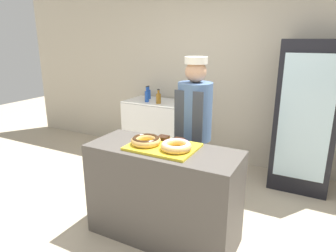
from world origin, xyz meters
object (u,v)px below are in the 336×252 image
object	(u,v)px
bottle_blue_b	(147,96)
bottle_amber_b	(158,98)
brownie_back_left	(163,138)
chest_freezer	(159,129)
brownie_back_right	(178,140)
bottle_amber	(186,96)
serving_tray	(163,147)
bottle_blue	(148,94)
beverage_fridge	(306,117)
donut_chocolate_glaze	(146,140)
donut_light_glaze	(176,146)
baker_person	(194,132)

from	to	relation	value
bottle_blue_b	bottle_amber_b	xyz separation A→B (m)	(0.21, -0.02, -0.01)
brownie_back_left	chest_freezer	size ratio (longest dim) A/B	0.09
brownie_back_right	chest_freezer	bearing A→B (deg)	124.47
bottle_amber	bottle_blue_b	distance (m)	0.59
serving_tray	brownie_back_left	distance (m)	0.17
brownie_back_right	bottle_amber	xyz separation A→B (m)	(-0.72, 1.76, 0.05)
bottle_blue	bottle_amber	bearing A→B (deg)	4.12
bottle_blue	bottle_amber_b	distance (m)	0.40
brownie_back_right	beverage_fridge	world-z (taller)	beverage_fridge
bottle_amber_b	bottle_blue	bearing A→B (deg)	143.07
donut_chocolate_glaze	beverage_fridge	size ratio (longest dim) A/B	0.15
donut_light_glaze	baker_person	bearing A→B (deg)	99.66
donut_chocolate_glaze	bottle_amber_b	size ratio (longest dim) A/B	1.26
baker_person	bottle_amber	size ratio (longest dim) A/B	7.38
serving_tray	bottle_amber_b	bearing A→B (deg)	120.61
brownie_back_right	donut_light_glaze	bearing A→B (deg)	-69.60
bottle_blue	donut_light_glaze	bearing A→B (deg)	-53.04
beverage_fridge	bottle_blue	size ratio (longest dim) A/B	8.87
brownie_back_left	bottle_blue_b	bearing A→B (deg)	126.31
brownie_back_right	bottle_amber_b	distance (m)	1.80
baker_person	brownie_back_left	bearing A→B (deg)	-104.14
bottle_blue_b	donut_chocolate_glaze	bearing A→B (deg)	-58.71
donut_chocolate_glaze	bottle_blue_b	bearing A→B (deg)	121.29
bottle_amber_b	chest_freezer	bearing A→B (deg)	115.42
serving_tray	donut_chocolate_glaze	distance (m)	0.16
serving_tray	beverage_fridge	size ratio (longest dim) A/B	0.33
bottle_blue	bottle_blue_b	distance (m)	0.25
bottle_blue_b	baker_person	bearing A→B (deg)	-39.97
donut_chocolate_glaze	bottle_amber_b	xyz separation A→B (m)	(-0.81, 1.66, 0.03)
baker_person	bottle_blue	xyz separation A→B (m)	(-1.32, 1.24, 0.11)
serving_tray	baker_person	size ratio (longest dim) A/B	0.36
baker_person	bottle_amber_b	world-z (taller)	baker_person
serving_tray	baker_person	xyz separation A→B (m)	(0.04, 0.62, -0.03)
bottle_amber	donut_chocolate_glaze	bearing A→B (deg)	-75.86
bottle_amber_b	donut_light_glaze	bearing A→B (deg)	-56.23
bottle_amber	bottle_blue	world-z (taller)	bottle_amber
donut_light_glaze	beverage_fridge	world-z (taller)	beverage_fridge
brownie_back_left	bottle_blue	xyz separation A→B (m)	(-1.20, 1.71, 0.05)
serving_tray	bottle_blue	distance (m)	2.26
baker_person	bottle_amber_b	distance (m)	1.42
serving_tray	chest_freezer	xyz separation A→B (m)	(-1.03, 1.77, -0.46)
baker_person	bottle_amber	world-z (taller)	baker_person
bottle_blue	bottle_blue_b	size ratio (longest dim) A/B	0.87
serving_tray	bottle_amber_b	size ratio (longest dim) A/B	2.80
serving_tray	bottle_blue	xyz separation A→B (m)	(-1.28, 1.86, 0.07)
donut_light_glaze	beverage_fridge	bearing A→B (deg)	63.27
bottle_amber_b	brownie_back_right	bearing A→B (deg)	-54.72
bottle_blue	brownie_back_right	bearing A→B (deg)	-51.50
chest_freezer	bottle_blue	xyz separation A→B (m)	(-0.25, 0.10, 0.53)
chest_freezer	bottle_amber_b	size ratio (longest dim) A/B	4.87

